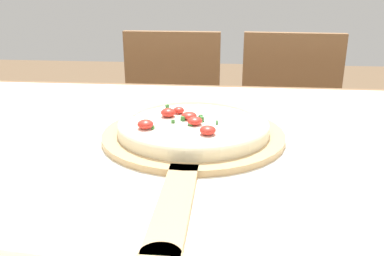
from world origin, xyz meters
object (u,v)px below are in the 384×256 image
Objects in this scene: chair_right at (289,134)px; pizza_peel at (192,140)px; chair_left at (170,130)px; pizza at (193,125)px.

pizza_peel is at bearing -107.41° from chair_right.
chair_left is 0.47m from chair_right.
chair_left is at bearing 101.88° from pizza_peel.
pizza_peel is 0.66× the size of chair_left.
chair_left is at bearing -176.88° from chair_right.
chair_left reaches higher than pizza_peel.
pizza is 0.33× the size of chair_right.
pizza_peel is at bearing -88.73° from pizza.
chair_left is (-0.17, 0.77, -0.29)m from pizza.
pizza is 0.33× the size of chair_left.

